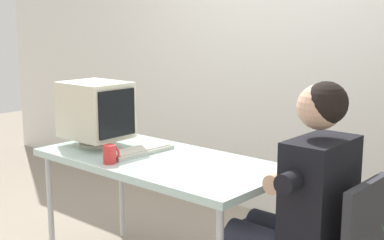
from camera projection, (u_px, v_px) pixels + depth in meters
The scene contains 6 objects.
wall_back at pixel (328, 24), 3.68m from camera, with size 8.00×0.10×3.00m, color silver.
desk at pixel (159, 166), 2.98m from camera, with size 1.46×0.71×0.76m.
crt_monitor at pixel (96, 111), 3.22m from camera, with size 0.40×0.32×0.40m.
keyboard at pixel (140, 151), 3.07m from camera, with size 0.16×0.44×0.03m.
person_seated at pixel (299, 201), 2.46m from camera, with size 0.72×0.59×1.27m.
desk_mug at pixel (110, 154), 2.85m from camera, with size 0.07×0.08×0.10m.
Camera 1 is at (2.03, -2.05, 1.53)m, focal length 48.86 mm.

